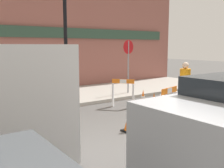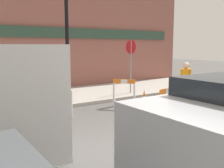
{
  "view_description": "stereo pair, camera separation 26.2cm",
  "coord_description": "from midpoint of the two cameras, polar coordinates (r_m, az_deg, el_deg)",
  "views": [
    {
      "loc": [
        -4.12,
        -3.64,
        2.18
      ],
      "look_at": [
        0.6,
        2.88,
        1.0
      ],
      "focal_mm": 42.0,
      "sensor_mm": 36.0,
      "label": 1
    },
    {
      "loc": [
        -3.9,
        -3.79,
        2.18
      ],
      "look_at": [
        0.6,
        2.88,
        1.0
      ],
      "focal_mm": 42.0,
      "sensor_mm": 36.0,
      "label": 2
    }
  ],
  "objects": [
    {
      "name": "ground_plane",
      "position": [
        5.88,
        12.56,
        -13.6
      ],
      "size": [
        60.0,
        60.0,
        0.0
      ],
      "primitive_type": "plane",
      "color": "#565451"
    },
    {
      "name": "sidewalk_slab",
      "position": [
        11.04,
        -12.1,
        -2.89
      ],
      "size": [
        18.0,
        3.71,
        0.13
      ],
      "color": "#ADA89E",
      "rests_on": "ground_plane"
    },
    {
      "name": "storefront_facade",
      "position": [
        12.66,
        -15.81,
        10.62
      ],
      "size": [
        18.0,
        0.22,
        5.5
      ],
      "color": "#93564C",
      "rests_on": "ground_plane"
    },
    {
      "name": "streetlamp_post",
      "position": [
        9.59,
        -9.08,
        14.6
      ],
      "size": [
        0.44,
        0.44,
        4.81
      ],
      "color": "black",
      "rests_on": "sidewalk_slab"
    },
    {
      "name": "stop_sign",
      "position": [
        11.4,
        4.79,
        5.73
      ],
      "size": [
        0.6,
        0.09,
        2.29
      ],
      "rotation": [
        0.0,
        0.0,
        3.27
      ],
      "color": "gray",
      "rests_on": "sidewalk_slab"
    },
    {
      "name": "barricade_0",
      "position": [
        6.97,
        13.03,
        -5.07
      ],
      "size": [
        0.77,
        0.3,
        1.11
      ],
      "rotation": [
        0.0,
        0.0,
        6.51
      ],
      "color": "white",
      "rests_on": "ground_plane"
    },
    {
      "name": "barricade_1",
      "position": [
        9.33,
        3.46,
        -1.8
      ],
      "size": [
        0.63,
        0.68,
        1.01
      ],
      "rotation": [
        0.0,
        0.0,
        8.6
      ],
      "color": "white",
      "rests_on": "ground_plane"
    },
    {
      "name": "barricade_2",
      "position": [
        7.73,
        -8.41,
        -4.11
      ],
      "size": [
        0.51,
        0.71,
        0.99
      ],
      "rotation": [
        0.0,
        0.0,
        10.45
      ],
      "color": "white",
      "rests_on": "ground_plane"
    },
    {
      "name": "traffic_cone_0",
      "position": [
        8.73,
        10.09,
        -4.08
      ],
      "size": [
        0.3,
        0.3,
        0.67
      ],
      "color": "black",
      "rests_on": "ground_plane"
    },
    {
      "name": "traffic_cone_1",
      "position": [
        7.98,
        13.6,
        -5.55
      ],
      "size": [
        0.3,
        0.3,
        0.61
      ],
      "color": "black",
      "rests_on": "ground_plane"
    },
    {
      "name": "traffic_cone_2",
      "position": [
        8.96,
        13.53,
        -4.2
      ],
      "size": [
        0.3,
        0.3,
        0.56
      ],
      "color": "black",
      "rests_on": "ground_plane"
    },
    {
      "name": "traffic_cone_3",
      "position": [
        9.3,
        7.8,
        -3.29
      ],
      "size": [
        0.3,
        0.3,
        0.66
      ],
      "color": "black",
      "rests_on": "ground_plane"
    },
    {
      "name": "traffic_cone_4",
      "position": [
        6.76,
        4.28,
        -8.51
      ],
      "size": [
        0.3,
        0.3,
        0.46
      ],
      "color": "black",
      "rests_on": "ground_plane"
    },
    {
      "name": "traffic_cone_5",
      "position": [
        8.33,
        12.1,
        -4.63
      ],
      "size": [
        0.3,
        0.3,
        0.7
      ],
      "color": "black",
      "rests_on": "ground_plane"
    },
    {
      "name": "person_worker",
      "position": [
        8.44,
        16.53,
        -0.7
      ],
      "size": [
        0.43,
        0.43,
        1.68
      ],
      "rotation": [
        0.0,
        0.0,
        2.72
      ],
      "color": "#33333D",
      "rests_on": "ground_plane"
    }
  ]
}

